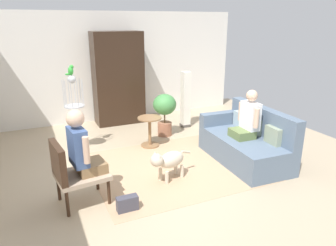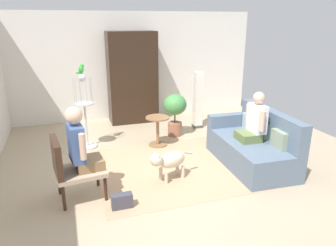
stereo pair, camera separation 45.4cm
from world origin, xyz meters
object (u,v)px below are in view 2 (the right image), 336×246
Objects in this scene: armchair at (70,166)px; person_on_couch at (254,121)px; potted_plant at (175,109)px; bird_cage_stand at (85,114)px; armoire_cabinet at (132,78)px; column_lamp at (198,101)px; person_on_armchair at (80,144)px; round_end_table at (158,129)px; handbag at (122,201)px; parrot at (81,69)px; dog at (169,160)px; couch at (253,145)px.

armchair is 1.10× the size of person_on_couch.
person_on_couch is 1.92m from potted_plant.
bird_cage_stand is 1.88m from armoire_cabinet.
column_lamp is at bearing 10.13° from bird_cage_stand.
person_on_armchair is 0.69× the size of column_lamp.
round_end_table is 2.23m from handbag.
armchair is 4.96× the size of parrot.
armchair is 3.67m from column_lamp.
round_end_table is (1.51, 1.51, -0.46)m from person_on_armchair.
parrot is 0.65× the size of handbag.
armchair is 2.96m from person_on_couch.
handbag is (0.27, -2.29, -1.42)m from parrot.
potted_plant is (-0.77, 1.75, -0.20)m from person_on_couch.
person_on_couch is 1.39× the size of round_end_table.
round_end_table is 1.43m from dog.
couch is 0.82× the size of armoire_cabinet.
person_on_couch is 1.08× the size of dog.
armchair is 1.53× the size of round_end_table.
armchair is 3.65m from armoire_cabinet.
couch is at bearing -31.65° from bird_cage_stand.
couch is at bearing 37.74° from person_on_couch.
dog is 2.01m from potted_plant.
parrot is 0.09× the size of armoire_cabinet.
person_on_couch reaches higher than handbag.
parrot is at bearing -131.26° from armoire_cabinet.
potted_plant is 3.25× the size of handbag.
armchair is at bearing 145.27° from handbag.
couch reaches higher than round_end_table.
column_lamp is (2.50, 0.45, -0.89)m from parrot.
column_lamp reaches higher than armchair.
round_end_table is 1.41m from bird_cage_stand.
handbag is at bearing -118.57° from round_end_table.
dog is (1.43, 0.11, -0.18)m from armchair.
armoire_cabinet reaches higher than handbag.
bird_cage_stand reaches higher than dog.
round_end_table is (-1.31, 1.28, 0.00)m from couch.
parrot reaches higher than round_end_table.
potted_plant reaches higher than handbag.
person_on_armchair is 1.86m from bird_cage_stand.
potted_plant is 1.51m from armoire_cabinet.
person_on_couch is 1.88m from round_end_table.
handbag is at bearing -104.52° from armoire_cabinet.
potted_plant is at bearing -64.49° from armoire_cabinet.
armchair is 2.15m from parrot.
parrot is 1.90m from armoire_cabinet.
dog is at bearing -99.47° from round_end_table.
dog is at bearing -175.14° from couch.
parrot is 2.70m from handbag.
parrot is at bearing -169.90° from column_lamp.
bird_cage_stand is (-1.08, 1.76, 0.35)m from dog.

